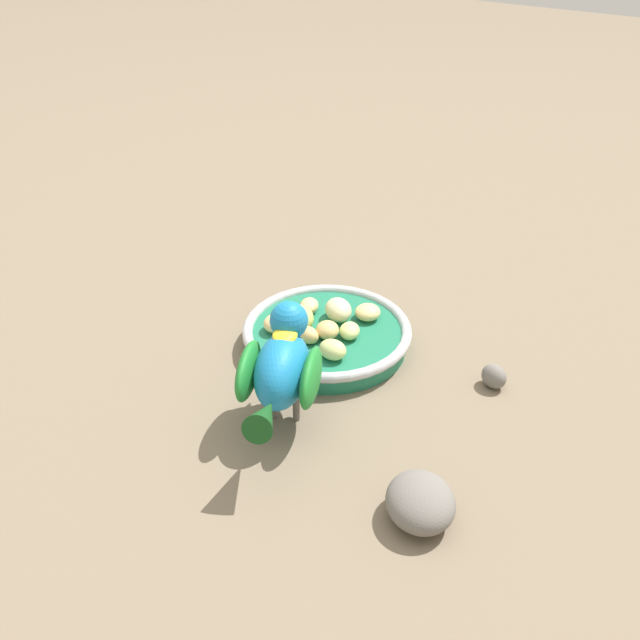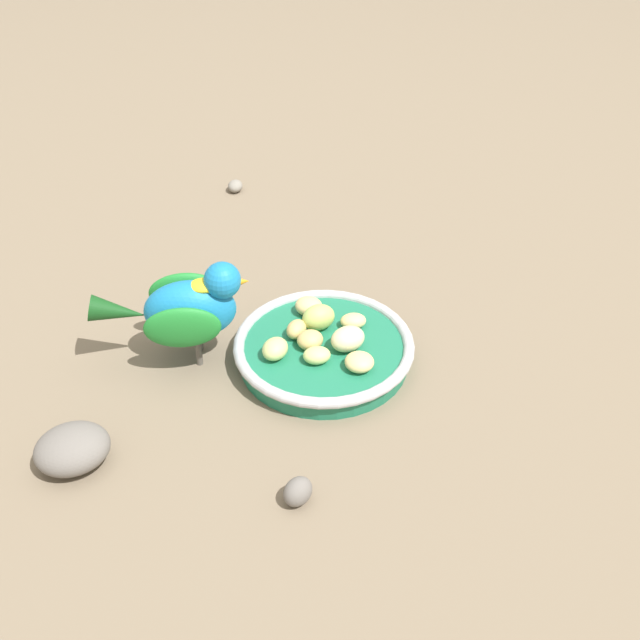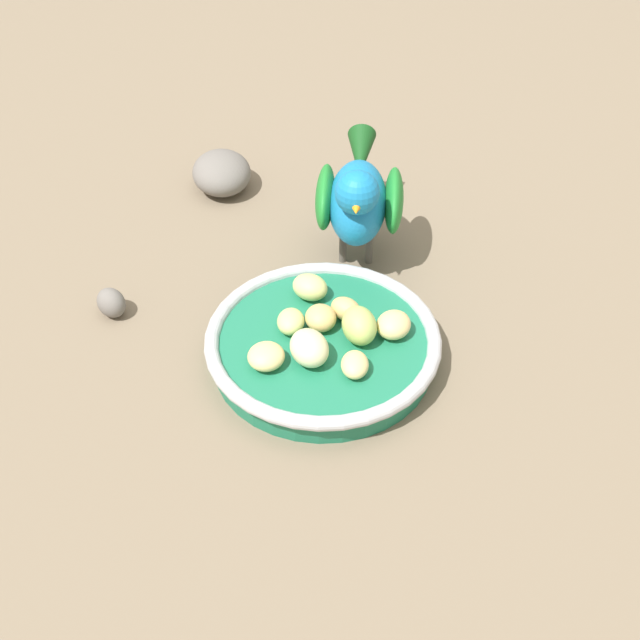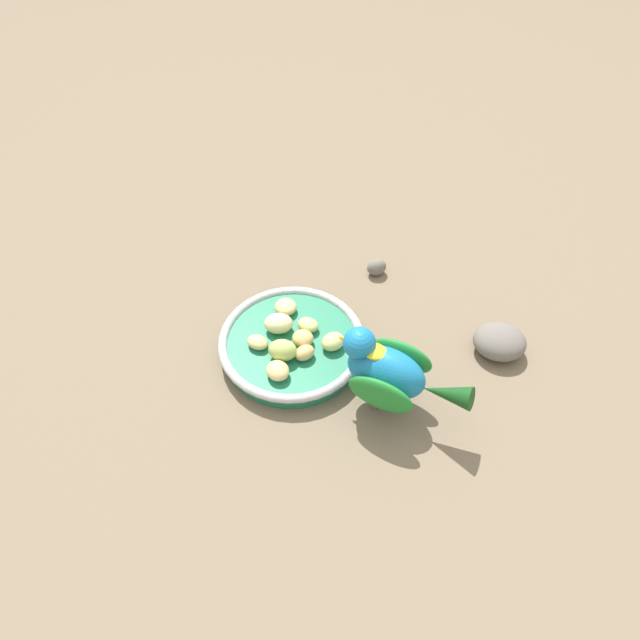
{
  "view_description": "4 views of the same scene",
  "coord_description": "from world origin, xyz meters",
  "views": [
    {
      "loc": [
        -0.36,
        0.63,
        0.51
      ],
      "look_at": [
        -0.0,
        0.02,
        0.05
      ],
      "focal_mm": 43.67,
      "sensor_mm": 36.0,
      "label": 1
    },
    {
      "loc": [
        -0.6,
        -0.15,
        0.53
      ],
      "look_at": [
        0.0,
        0.0,
        0.05
      ],
      "focal_mm": 42.88,
      "sensor_mm": 36.0,
      "label": 2
    },
    {
      "loc": [
        0.21,
        -0.47,
        0.51
      ],
      "look_at": [
        0.01,
        -0.02,
        0.06
      ],
      "focal_mm": 49.19,
      "sensor_mm": 36.0,
      "label": 3
    },
    {
      "loc": [
        0.3,
        0.37,
        0.61
      ],
      "look_at": [
        -0.03,
        0.03,
        0.07
      ],
      "focal_mm": 32.57,
      "sensor_mm": 36.0,
      "label": 4
    }
  ],
  "objects": [
    {
      "name": "apple_piece_3",
      "position": [
        -0.03,
        -0.0,
        0.03
      ],
      "size": [
        0.03,
        0.03,
        0.02
      ],
      "primitive_type": "ellipsoid",
      "rotation": [
        0.0,
        0.0,
        5.1
      ],
      "color": "#C6D17A",
      "rests_on": "feeding_bowl"
    },
    {
      "name": "apple_piece_6",
      "position": [
        0.03,
        0.01,
        0.04
      ],
      "size": [
        0.04,
        0.05,
        0.03
      ],
      "primitive_type": "ellipsoid",
      "rotation": [
        0.0,
        0.0,
        5.39
      ],
      "color": "#B2CC66",
      "rests_on": "feeding_bowl"
    },
    {
      "name": "apple_piece_1",
      "position": [
        -0.0,
        -0.03,
        0.04
      ],
      "size": [
        0.05,
        0.05,
        0.03
      ],
      "primitive_type": "ellipsoid",
      "rotation": [
        0.0,
        0.0,
        2.37
      ],
      "color": "beige",
      "rests_on": "feeding_bowl"
    },
    {
      "name": "apple_piece_7",
      "position": [
        0.01,
        0.03,
        0.03
      ],
      "size": [
        0.03,
        0.02,
        0.02
      ],
      "primitive_type": "ellipsoid",
      "rotation": [
        0.0,
        0.0,
        2.95
      ],
      "color": "tan",
      "rests_on": "feeding_bowl"
    },
    {
      "name": "rock_large",
      "position": [
        -0.2,
        0.18,
        0.02
      ],
      "size": [
        0.09,
        0.09,
        0.04
      ],
      "primitive_type": "ellipsoid",
      "rotation": [
        0.0,
        0.0,
        2.21
      ],
      "color": "slate",
      "rests_on": "ground_plane"
    },
    {
      "name": "apple_piece_0",
      "position": [
        -0.01,
        0.01,
        0.03
      ],
      "size": [
        0.04,
        0.04,
        0.02
      ],
      "primitive_type": "ellipsoid",
      "rotation": [
        0.0,
        0.0,
        2.19
      ],
      "color": "tan",
      "rests_on": "feeding_bowl"
    },
    {
      "name": "apple_piece_5",
      "position": [
        -0.03,
        -0.04,
        0.03
      ],
      "size": [
        0.03,
        0.03,
        0.02
      ],
      "primitive_type": "ellipsoid",
      "rotation": [
        0.0,
        0.0,
        1.63
      ],
      "color": "#E5C67F",
      "rests_on": "feeding_bowl"
    },
    {
      "name": "apple_piece_4",
      "position": [
        0.04,
        -0.02,
        0.03
      ],
      "size": [
        0.03,
        0.03,
        0.02
      ],
      "primitive_type": "ellipsoid",
      "rotation": [
        0.0,
        0.0,
        5.11
      ],
      "color": "#E5C67F",
      "rests_on": "feeding_bowl"
    },
    {
      "name": "apple_piece_8",
      "position": [
        0.05,
        0.03,
        0.03
      ],
      "size": [
        0.03,
        0.03,
        0.02
      ],
      "primitive_type": "ellipsoid",
      "rotation": [
        0.0,
        0.0,
        1.52
      ],
      "color": "#E5C67F",
      "rests_on": "feeding_bowl"
    },
    {
      "name": "feeding_bowl",
      "position": [
        -0.0,
        0.0,
        0.02
      ],
      "size": [
        0.19,
        0.19,
        0.03
      ],
      "color": "#1E7251",
      "rests_on": "ground_plane"
    },
    {
      "name": "apple_piece_2",
      "position": [
        -0.03,
        0.04,
        0.03
      ],
      "size": [
        0.03,
        0.03,
        0.02
      ],
      "primitive_type": "ellipsoid",
      "rotation": [
        0.0,
        0.0,
        2.99
      ],
      "color": "#C6D17A",
      "rests_on": "feeding_bowl"
    },
    {
      "name": "pebble_1",
      "position": [
        -0.19,
        -0.03,
        0.01
      ],
      "size": [
        0.04,
        0.03,
        0.03
      ],
      "primitive_type": "ellipsoid",
      "rotation": [
        0.0,
        0.0,
        2.73
      ],
      "color": "slate",
      "rests_on": "ground_plane"
    },
    {
      "name": "ground_plane",
      "position": [
        0.0,
        0.0,
        0.0
      ],
      "size": [
        4.0,
        4.0,
        0.0
      ],
      "primitive_type": "plane",
      "color": "#756651"
    },
    {
      "name": "parrot",
      "position": [
        -0.03,
        0.14,
        0.07
      ],
      "size": [
        0.1,
        0.16,
        0.12
      ],
      "rotation": [
        0.0,
        0.0,
        -1.21
      ],
      "color": "#59544C",
      "rests_on": "ground_plane"
    }
  ]
}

